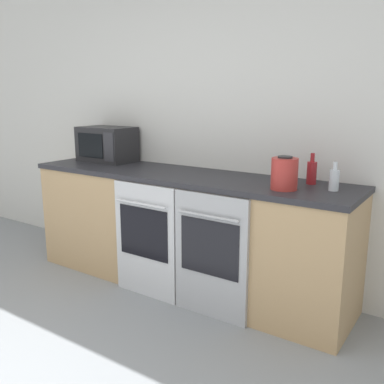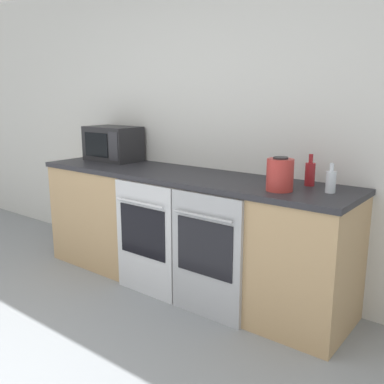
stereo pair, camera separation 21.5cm
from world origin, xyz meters
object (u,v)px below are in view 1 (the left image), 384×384
object	(u,v)px
kettle	(284,173)
bottle_red	(312,172)
oven_right	(210,256)
bottle_clear	(334,179)
microwave	(107,144)
oven_left	(145,240)

from	to	relation	value
kettle	bottle_red	bearing A→B (deg)	71.50
oven_right	kettle	world-z (taller)	kettle
bottle_red	bottle_clear	bearing A→B (deg)	-33.70
microwave	oven_left	bearing A→B (deg)	-29.23
oven_left	oven_right	xyz separation A→B (m)	(0.59, 0.00, 0.00)
kettle	oven_right	bearing A→B (deg)	-151.66
oven_left	microwave	xyz separation A→B (m)	(-0.83, 0.46, 0.64)
microwave	oven_right	bearing A→B (deg)	-18.16
oven_left	bottle_red	size ratio (longest dim) A/B	4.14
bottle_red	bottle_clear	world-z (taller)	bottle_red
bottle_red	microwave	bearing A→B (deg)	-179.10
bottle_clear	oven_left	bearing A→B (deg)	-164.06
bottle_red	kettle	distance (m)	0.28
microwave	bottle_clear	size ratio (longest dim) A/B	2.72
microwave	kettle	bearing A→B (deg)	-7.41
bottle_red	bottle_clear	size ratio (longest dim) A/B	1.14
bottle_red	bottle_clear	distance (m)	0.23
oven_left	oven_right	bearing A→B (deg)	0.00
oven_left	bottle_clear	world-z (taller)	bottle_clear
oven_right	bottle_red	xyz separation A→B (m)	(0.51, 0.49, 0.57)
oven_right	bottle_clear	size ratio (longest dim) A/B	4.74
oven_left	oven_right	world-z (taller)	same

